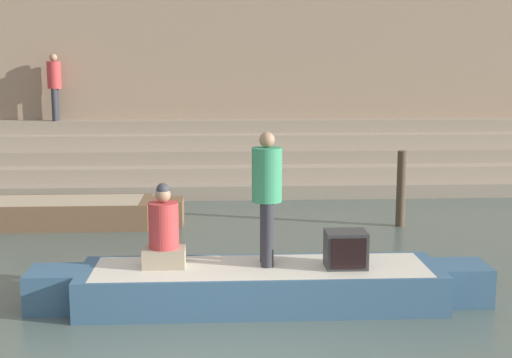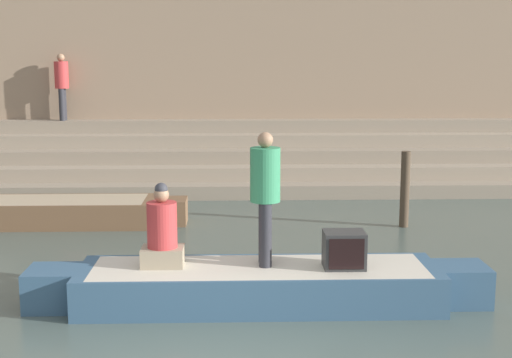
% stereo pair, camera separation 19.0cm
% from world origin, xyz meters
% --- Properties ---
extents(ghat_steps, '(36.00, 2.93, 1.51)m').
position_xyz_m(ghat_steps, '(0.00, 10.90, 0.55)').
color(ghat_steps, gray).
rests_on(ghat_steps, ground).
extents(back_wall, '(34.20, 1.28, 6.75)m').
position_xyz_m(back_wall, '(0.00, 12.57, 3.35)').
color(back_wall, '#937A60').
rests_on(back_wall, ground).
extents(rowboat_main, '(5.72, 1.30, 0.49)m').
position_xyz_m(rowboat_main, '(0.57, 2.47, 0.26)').
color(rowboat_main, '#33516B').
rests_on(rowboat_main, ground).
extents(person_standing, '(0.37, 0.37, 1.67)m').
position_xyz_m(person_standing, '(0.65, 2.59, 1.44)').
color(person_standing, '#28282D').
rests_on(person_standing, rowboat_main).
extents(person_rowing, '(0.52, 0.41, 1.05)m').
position_xyz_m(person_rowing, '(-0.63, 2.58, 0.90)').
color(person_rowing, gray).
rests_on(person_rowing, rowboat_main).
extents(tv_set, '(0.51, 0.41, 0.46)m').
position_xyz_m(tv_set, '(1.61, 2.41, 0.72)').
color(tv_set, '#2D2D2D').
rests_on(tv_set, rowboat_main).
extents(moored_boat_shore, '(5.46, 1.17, 0.47)m').
position_xyz_m(moored_boat_shore, '(-3.35, 6.94, 0.25)').
color(moored_boat_shore, brown).
rests_on(moored_boat_shore, ground).
extents(mooring_post, '(0.17, 0.17, 1.39)m').
position_xyz_m(mooring_post, '(3.35, 6.55, 0.69)').
color(mooring_post, '#473828').
rests_on(mooring_post, ground).
extents(person_on_steps, '(0.34, 0.34, 1.62)m').
position_xyz_m(person_on_steps, '(-3.94, 11.68, 2.45)').
color(person_on_steps, '#28282D').
rests_on(person_on_steps, ghat_steps).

